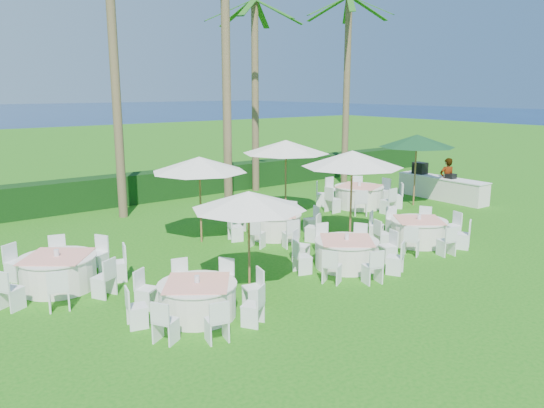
{
  "coord_description": "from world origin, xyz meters",
  "views": [
    {
      "loc": [
        -9.36,
        -8.54,
        4.61
      ],
      "look_at": [
        -0.13,
        3.55,
        1.3
      ],
      "focal_mm": 35.0,
      "sensor_mm": 36.0,
      "label": 1
    }
  ],
  "objects_px": {
    "umbrella_d": "(286,147)",
    "banquet_table_c": "(418,231)",
    "banquet_table_a": "(198,298)",
    "umbrella_a": "(249,200)",
    "buffet_table": "(441,187)",
    "banquet_table_e": "(274,224)",
    "banquet_table_b": "(346,253)",
    "umbrella_c": "(199,164)",
    "umbrella_green": "(417,141)",
    "banquet_table_f": "(359,196)",
    "umbrella_b": "(352,159)",
    "staff_person": "(447,179)",
    "banquet_table_d": "(58,271)"
  },
  "relations": [
    {
      "from": "umbrella_d",
      "to": "banquet_table_c",
      "type": "bearing_deg",
      "value": -80.75
    },
    {
      "from": "banquet_table_a",
      "to": "umbrella_a",
      "type": "bearing_deg",
      "value": 17.37
    },
    {
      "from": "banquet_table_a",
      "to": "buffet_table",
      "type": "distance_m",
      "value": 14.8
    },
    {
      "from": "banquet_table_e",
      "to": "umbrella_d",
      "type": "bearing_deg",
      "value": 44.31
    },
    {
      "from": "banquet_table_b",
      "to": "umbrella_c",
      "type": "distance_m",
      "value": 5.16
    },
    {
      "from": "banquet_table_e",
      "to": "umbrella_a",
      "type": "relative_size",
      "value": 1.13
    },
    {
      "from": "banquet_table_a",
      "to": "umbrella_c",
      "type": "xyz_separation_m",
      "value": [
        2.79,
        4.7,
        2.03
      ]
    },
    {
      "from": "banquet_table_c",
      "to": "umbrella_d",
      "type": "xyz_separation_m",
      "value": [
        -0.87,
        5.35,
        2.16
      ]
    },
    {
      "from": "umbrella_d",
      "to": "umbrella_green",
      "type": "bearing_deg",
      "value": -18.99
    },
    {
      "from": "banquet_table_b",
      "to": "banquet_table_f",
      "type": "relative_size",
      "value": 0.86
    },
    {
      "from": "umbrella_b",
      "to": "umbrella_d",
      "type": "xyz_separation_m",
      "value": [
        0.69,
        4.0,
        -0.03
      ]
    },
    {
      "from": "staff_person",
      "to": "umbrella_d",
      "type": "bearing_deg",
      "value": 6.47
    },
    {
      "from": "umbrella_c",
      "to": "buffet_table",
      "type": "distance_m",
      "value": 11.58
    },
    {
      "from": "umbrella_a",
      "to": "umbrella_b",
      "type": "bearing_deg",
      "value": 16.31
    },
    {
      "from": "umbrella_d",
      "to": "umbrella_green",
      "type": "height_order",
      "value": "umbrella_green"
    },
    {
      "from": "umbrella_d",
      "to": "banquet_table_b",
      "type": "bearing_deg",
      "value": -113.52
    },
    {
      "from": "banquet_table_d",
      "to": "staff_person",
      "type": "distance_m",
      "value": 16.03
    },
    {
      "from": "banquet_table_f",
      "to": "umbrella_green",
      "type": "relative_size",
      "value": 1.14
    },
    {
      "from": "banquet_table_c",
      "to": "umbrella_c",
      "type": "xyz_separation_m",
      "value": [
        -5.16,
        4.14,
        2.01
      ]
    },
    {
      "from": "banquet_table_b",
      "to": "banquet_table_d",
      "type": "height_order",
      "value": "banquet_table_d"
    },
    {
      "from": "banquet_table_e",
      "to": "staff_person",
      "type": "relative_size",
      "value": 1.67
    },
    {
      "from": "banquet_table_f",
      "to": "banquet_table_d",
      "type": "bearing_deg",
      "value": -171.38
    },
    {
      "from": "banquet_table_d",
      "to": "buffet_table",
      "type": "height_order",
      "value": "buffet_table"
    },
    {
      "from": "banquet_table_a",
      "to": "buffet_table",
      "type": "relative_size",
      "value": 0.7
    },
    {
      "from": "banquet_table_d",
      "to": "banquet_table_f",
      "type": "bearing_deg",
      "value": 8.62
    },
    {
      "from": "banquet_table_a",
      "to": "umbrella_a",
      "type": "relative_size",
      "value": 1.09
    },
    {
      "from": "umbrella_c",
      "to": "buffet_table",
      "type": "xyz_separation_m",
      "value": [
        11.41,
        -0.53,
        -1.9
      ]
    },
    {
      "from": "banquet_table_b",
      "to": "umbrella_a",
      "type": "relative_size",
      "value": 1.11
    },
    {
      "from": "umbrella_b",
      "to": "staff_person",
      "type": "distance_m",
      "value": 8.22
    },
    {
      "from": "banquet_table_e",
      "to": "umbrella_green",
      "type": "height_order",
      "value": "umbrella_green"
    },
    {
      "from": "buffet_table",
      "to": "banquet_table_f",
      "type": "bearing_deg",
      "value": 165.15
    },
    {
      "from": "umbrella_c",
      "to": "banquet_table_f",
      "type": "bearing_deg",
      "value": 3.95
    },
    {
      "from": "banquet_table_c",
      "to": "umbrella_green",
      "type": "xyz_separation_m",
      "value": [
        4.34,
        3.56,
        2.21
      ]
    },
    {
      "from": "banquet_table_f",
      "to": "umbrella_b",
      "type": "xyz_separation_m",
      "value": [
        -3.87,
        -3.31,
        2.13
      ]
    },
    {
      "from": "banquet_table_b",
      "to": "staff_person",
      "type": "height_order",
      "value": "staff_person"
    },
    {
      "from": "banquet_table_f",
      "to": "umbrella_d",
      "type": "relative_size",
      "value": 1.07
    },
    {
      "from": "banquet_table_a",
      "to": "banquet_table_f",
      "type": "bearing_deg",
      "value": 26.9
    },
    {
      "from": "buffet_table",
      "to": "umbrella_a",
      "type": "bearing_deg",
      "value": -163.77
    },
    {
      "from": "banquet_table_c",
      "to": "banquet_table_d",
      "type": "bearing_deg",
      "value": 163.88
    },
    {
      "from": "umbrella_a",
      "to": "umbrella_c",
      "type": "distance_m",
      "value": 4.33
    },
    {
      "from": "umbrella_green",
      "to": "staff_person",
      "type": "distance_m",
      "value": 2.55
    },
    {
      "from": "banquet_table_c",
      "to": "umbrella_green",
      "type": "height_order",
      "value": "umbrella_green"
    },
    {
      "from": "umbrella_b",
      "to": "umbrella_c",
      "type": "xyz_separation_m",
      "value": [
        -3.6,
        2.79,
        -0.17
      ]
    },
    {
      "from": "umbrella_d",
      "to": "umbrella_green",
      "type": "xyz_separation_m",
      "value": [
        5.22,
        -1.8,
        0.05
      ]
    },
    {
      "from": "umbrella_d",
      "to": "banquet_table_a",
      "type": "bearing_deg",
      "value": -140.18
    },
    {
      "from": "banquet_table_a",
      "to": "banquet_table_f",
      "type": "xyz_separation_m",
      "value": [
        10.27,
        5.21,
        0.07
      ]
    },
    {
      "from": "umbrella_b",
      "to": "banquet_table_b",
      "type": "bearing_deg",
      "value": -137.85
    },
    {
      "from": "banquet_table_d",
      "to": "umbrella_b",
      "type": "height_order",
      "value": "umbrella_b"
    },
    {
      "from": "staff_person",
      "to": "banquet_table_f",
      "type": "bearing_deg",
      "value": 3.83
    },
    {
      "from": "banquet_table_d",
      "to": "umbrella_green",
      "type": "xyz_separation_m",
      "value": [
        14.12,
        0.73,
        2.19
      ]
    }
  ]
}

